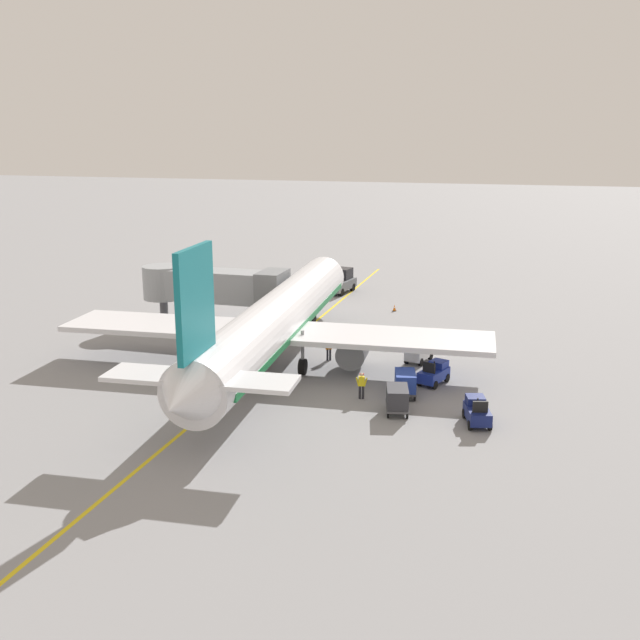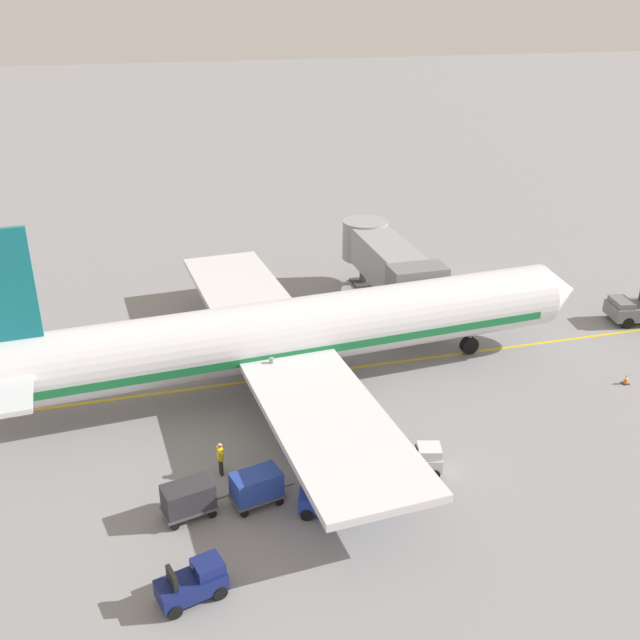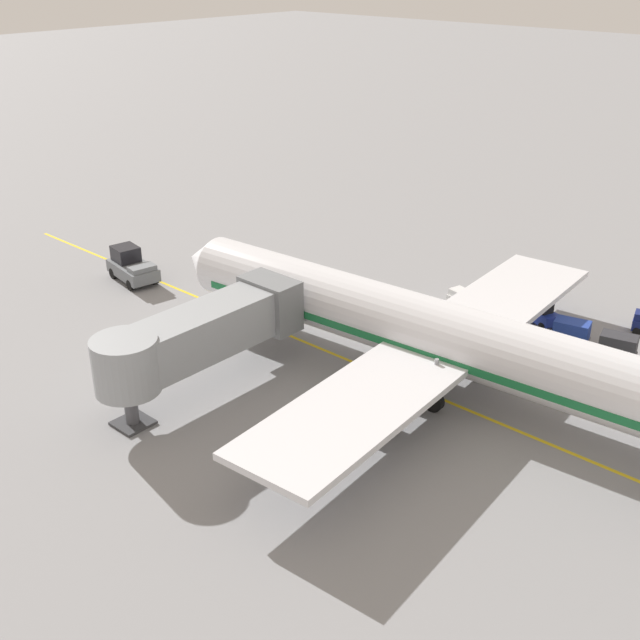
{
  "view_description": "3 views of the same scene",
  "coord_description": "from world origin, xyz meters",
  "px_view_note": "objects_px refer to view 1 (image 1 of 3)",
  "views": [
    {
      "loc": [
        17.85,
        -45.86,
        15.96
      ],
      "look_at": [
        2.84,
        5.12,
        2.37
      ],
      "focal_mm": 41.06,
      "sensor_mm": 36.0,
      "label": 1
    },
    {
      "loc": [
        36.03,
        -7.03,
        20.5
      ],
      "look_at": [
        1.17,
        2.49,
        3.93
      ],
      "focal_mm": 40.73,
      "sensor_mm": 36.0,
      "label": 2
    },
    {
      "loc": [
        -31.63,
        -20.18,
        22.31
      ],
      "look_at": [
        -1.26,
        7.07,
        2.74
      ],
      "focal_mm": 43.88,
      "sensor_mm": 36.0,
      "label": 3
    }
  ],
  "objects_px": {
    "baggage_cart_second_in_train": "(397,398)",
    "baggage_tug_spare": "(434,373)",
    "parked_airliner": "(276,321)",
    "pushback_tractor": "(339,282)",
    "baggage_tug_lead": "(477,412)",
    "jet_bridge": "(214,286)",
    "safety_cone_nose_left": "(394,308)",
    "ground_crew_loader": "(362,384)",
    "baggage_cart_front": "(405,382)",
    "ground_crew_wing_walker": "(329,348)",
    "baggage_tug_trailing": "(419,352)"
  },
  "relations": [
    {
      "from": "baggage_cart_second_in_train",
      "to": "baggage_tug_spare",
      "type": "bearing_deg",
      "value": 76.84
    },
    {
      "from": "parked_airliner",
      "to": "pushback_tractor",
      "type": "relative_size",
      "value": 7.94
    },
    {
      "from": "baggage_tug_lead",
      "to": "baggage_cart_second_in_train",
      "type": "relative_size",
      "value": 0.92
    },
    {
      "from": "jet_bridge",
      "to": "safety_cone_nose_left",
      "type": "xyz_separation_m",
      "value": [
        13.8,
        9.48,
        -3.16
      ]
    },
    {
      "from": "baggage_tug_lead",
      "to": "ground_crew_loader",
      "type": "height_order",
      "value": "ground_crew_loader"
    },
    {
      "from": "baggage_tug_lead",
      "to": "safety_cone_nose_left",
      "type": "relative_size",
      "value": 4.63
    },
    {
      "from": "ground_crew_loader",
      "to": "parked_airliner",
      "type": "bearing_deg",
      "value": 145.6
    },
    {
      "from": "baggage_cart_second_in_train",
      "to": "safety_cone_nose_left",
      "type": "distance_m",
      "value": 25.62
    },
    {
      "from": "baggage_cart_front",
      "to": "safety_cone_nose_left",
      "type": "xyz_separation_m",
      "value": [
        -4.89,
        22.2,
        -0.66
      ]
    },
    {
      "from": "jet_bridge",
      "to": "ground_crew_wing_walker",
      "type": "xyz_separation_m",
      "value": [
        12.08,
        -6.86,
        -2.5
      ]
    },
    {
      "from": "ground_crew_loader",
      "to": "baggage_tug_trailing",
      "type": "bearing_deg",
      "value": 75.62
    },
    {
      "from": "jet_bridge",
      "to": "ground_crew_loader",
      "type": "height_order",
      "value": "jet_bridge"
    },
    {
      "from": "jet_bridge",
      "to": "baggage_cart_second_in_train",
      "type": "distance_m",
      "value": 24.54
    },
    {
      "from": "baggage_cart_second_in_train",
      "to": "pushback_tractor",
      "type": "bearing_deg",
      "value": 110.73
    },
    {
      "from": "jet_bridge",
      "to": "pushback_tractor",
      "type": "xyz_separation_m",
      "value": [
        6.77,
        15.95,
        -2.35
      ]
    },
    {
      "from": "baggage_cart_front",
      "to": "baggage_cart_second_in_train",
      "type": "xyz_separation_m",
      "value": [
        0.04,
        -2.93,
        0.0
      ]
    },
    {
      "from": "baggage_tug_spare",
      "to": "baggage_cart_second_in_train",
      "type": "bearing_deg",
      "value": -103.16
    },
    {
      "from": "jet_bridge",
      "to": "baggage_tug_spare",
      "type": "relative_size",
      "value": 4.64
    },
    {
      "from": "parked_airliner",
      "to": "baggage_cart_second_in_train",
      "type": "xyz_separation_m",
      "value": [
        9.91,
        -6.76,
        -2.24
      ]
    },
    {
      "from": "baggage_tug_spare",
      "to": "ground_crew_wing_walker",
      "type": "height_order",
      "value": "ground_crew_wing_walker"
    },
    {
      "from": "parked_airliner",
      "to": "pushback_tractor",
      "type": "height_order",
      "value": "parked_airliner"
    },
    {
      "from": "baggage_cart_second_in_train",
      "to": "ground_crew_loader",
      "type": "relative_size",
      "value": 1.76
    },
    {
      "from": "baggage_tug_lead",
      "to": "baggage_tug_spare",
      "type": "relative_size",
      "value": 0.99
    },
    {
      "from": "baggage_tug_lead",
      "to": "baggage_cart_front",
      "type": "relative_size",
      "value": 0.92
    },
    {
      "from": "baggage_cart_second_in_train",
      "to": "jet_bridge",
      "type": "bearing_deg",
      "value": 140.12
    },
    {
      "from": "pushback_tractor",
      "to": "safety_cone_nose_left",
      "type": "distance_m",
      "value": 9.59
    },
    {
      "from": "parked_airliner",
      "to": "baggage_tug_lead",
      "type": "relative_size",
      "value": 13.67
    },
    {
      "from": "pushback_tractor",
      "to": "ground_crew_wing_walker",
      "type": "relative_size",
      "value": 2.78
    },
    {
      "from": "ground_crew_loader",
      "to": "safety_cone_nose_left",
      "type": "xyz_separation_m",
      "value": [
        -2.38,
        23.41,
        -0.66
      ]
    },
    {
      "from": "baggage_tug_lead",
      "to": "safety_cone_nose_left",
      "type": "height_order",
      "value": "baggage_tug_lead"
    },
    {
      "from": "jet_bridge",
      "to": "ground_crew_loader",
      "type": "relative_size",
      "value": 7.57
    },
    {
      "from": "baggage_tug_spare",
      "to": "ground_crew_loader",
      "type": "height_order",
      "value": "ground_crew_loader"
    },
    {
      "from": "baggage_cart_front",
      "to": "safety_cone_nose_left",
      "type": "relative_size",
      "value": 5.05
    },
    {
      "from": "parked_airliner",
      "to": "baggage_cart_second_in_train",
      "type": "bearing_deg",
      "value": -34.29
    },
    {
      "from": "baggage_tug_lead",
      "to": "baggage_cart_front",
      "type": "xyz_separation_m",
      "value": [
        -4.67,
        3.23,
        0.24
      ]
    },
    {
      "from": "ground_crew_wing_walker",
      "to": "ground_crew_loader",
      "type": "xyz_separation_m",
      "value": [
        4.09,
        -7.07,
        0.0
      ]
    },
    {
      "from": "baggage_tug_trailing",
      "to": "baggage_tug_lead",
      "type": "bearing_deg",
      "value": -65.24
    },
    {
      "from": "baggage_tug_trailing",
      "to": "baggage_cart_front",
      "type": "relative_size",
      "value": 0.91
    },
    {
      "from": "pushback_tractor",
      "to": "baggage_tug_lead",
      "type": "xyz_separation_m",
      "value": [
        16.58,
        -31.91,
        -0.39
      ]
    },
    {
      "from": "baggage_tug_trailing",
      "to": "baggage_cart_second_in_train",
      "type": "height_order",
      "value": "baggage_tug_trailing"
    },
    {
      "from": "parked_airliner",
      "to": "baggage_tug_lead",
      "type": "distance_m",
      "value": 16.34
    },
    {
      "from": "baggage_tug_lead",
      "to": "jet_bridge",
      "type": "bearing_deg",
      "value": 145.66
    },
    {
      "from": "parked_airliner",
      "to": "ground_crew_wing_walker",
      "type": "xyz_separation_m",
      "value": [
        3.26,
        2.04,
        -2.23
      ]
    },
    {
      "from": "parked_airliner",
      "to": "pushback_tractor",
      "type": "distance_m",
      "value": 25.02
    },
    {
      "from": "parked_airliner",
      "to": "baggage_cart_front",
      "type": "xyz_separation_m",
      "value": [
        9.86,
        -3.83,
        -2.24
      ]
    },
    {
      "from": "parked_airliner",
      "to": "safety_cone_nose_left",
      "type": "bearing_deg",
      "value": 74.84
    },
    {
      "from": "baggage_tug_lead",
      "to": "baggage_tug_trailing",
      "type": "distance_m",
      "value": 11.81
    },
    {
      "from": "jet_bridge",
      "to": "safety_cone_nose_left",
      "type": "height_order",
      "value": "jet_bridge"
    },
    {
      "from": "parked_airliner",
      "to": "ground_crew_loader",
      "type": "bearing_deg",
      "value": -34.4
    },
    {
      "from": "jet_bridge",
      "to": "baggage_cart_front",
      "type": "xyz_separation_m",
      "value": [
        18.69,
        -12.72,
        -2.5
      ]
    }
  ]
}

